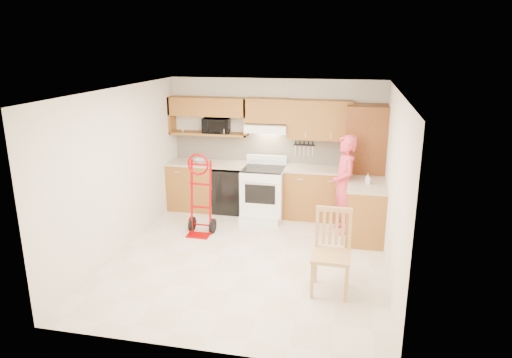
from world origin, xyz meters
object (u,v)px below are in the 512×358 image
(microwave, at_px, (216,125))
(dining_chair, at_px, (331,253))
(range, at_px, (263,189))
(hand_truck, at_px, (199,199))
(person, at_px, (344,184))

(microwave, xyz_separation_m, dining_chair, (2.35, -2.82, -1.08))
(range, bearing_deg, microwave, 157.44)
(range, bearing_deg, hand_truck, -133.21)
(microwave, distance_m, range, 1.51)
(microwave, bearing_deg, hand_truck, -92.26)
(person, relative_size, dining_chair, 1.55)
(range, distance_m, dining_chair, 2.78)
(range, xyz_separation_m, person, (1.45, -0.33, 0.29))
(microwave, height_order, person, microwave)
(person, distance_m, dining_chair, 2.11)
(person, bearing_deg, dining_chair, -19.27)
(hand_truck, bearing_deg, dining_chair, -31.93)
(range, height_order, person, person)
(microwave, height_order, range, microwave)
(microwave, distance_m, person, 2.66)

